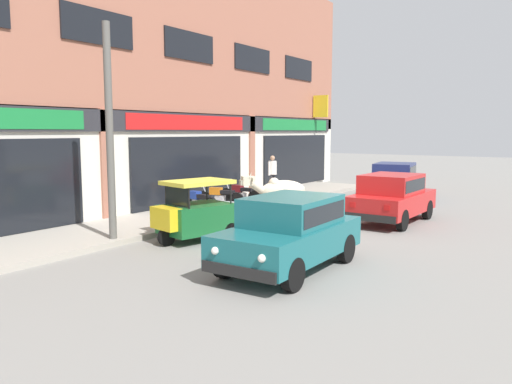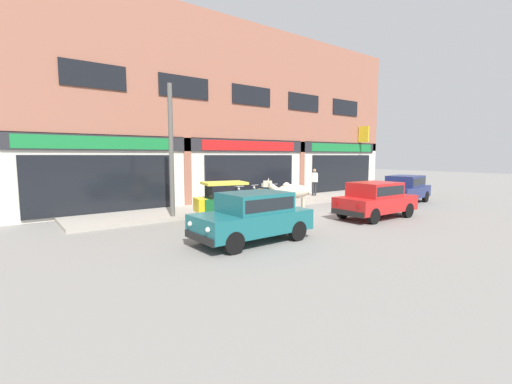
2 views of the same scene
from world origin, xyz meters
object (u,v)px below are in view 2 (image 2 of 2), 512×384
(utility_pole, at_px, (171,151))
(motorcycle_0, at_px, (245,197))
(car_1, at_px, (405,188))
(auto_rickshaw, at_px, (221,204))
(pedestrian, at_px, (314,179))
(car_0, at_px, (253,214))
(car_2, at_px, (375,198))
(motorcycle_1, at_px, (264,195))
(motorcycle_2, at_px, (281,194))
(cow, at_px, (291,192))

(utility_pole, bearing_deg, motorcycle_0, 11.09)
(car_1, bearing_deg, auto_rickshaw, 171.77)
(motorcycle_0, relative_size, pedestrian, 1.13)
(car_1, bearing_deg, motorcycle_0, 154.79)
(car_0, distance_m, auto_rickshaw, 3.44)
(car_2, distance_m, utility_pole, 8.34)
(car_0, relative_size, car_1, 0.96)
(pedestrian, bearing_deg, motorcycle_1, -172.22)
(motorcycle_2, distance_m, pedestrian, 3.38)
(auto_rickshaw, height_order, motorcycle_0, auto_rickshaw)
(motorcycle_2, relative_size, pedestrian, 1.13)
(car_0, bearing_deg, car_1, 8.94)
(motorcycle_2, height_order, utility_pole, utility_pole)
(auto_rickshaw, bearing_deg, cow, -12.40)
(pedestrian, bearing_deg, utility_pole, -171.26)
(utility_pole, bearing_deg, motorcycle_2, 6.78)
(car_0, bearing_deg, cow, 33.99)
(car_1, height_order, car_2, same)
(auto_rickshaw, xyz_separation_m, motorcycle_1, (3.88, 2.27, -0.13))
(cow, bearing_deg, car_0, -146.01)
(car_1, distance_m, motorcycle_2, 6.66)
(car_1, relative_size, motorcycle_1, 2.11)
(car_1, distance_m, motorcycle_1, 7.62)
(cow, xyz_separation_m, motorcycle_2, (1.91, 2.80, -0.48))
(utility_pole, bearing_deg, pedestrian, 8.74)
(car_0, xyz_separation_m, motorcycle_0, (3.56, 5.48, -0.29))
(car_1, bearing_deg, utility_pole, 166.29)
(motorcycle_1, bearing_deg, motorcycle_0, -175.73)
(cow, bearing_deg, motorcycle_0, 97.42)
(motorcycle_2, relative_size, utility_pole, 0.35)
(car_2, height_order, auto_rickshaw, auto_rickshaw)
(auto_rickshaw, xyz_separation_m, pedestrian, (8.17, 2.85, 0.47))
(cow, distance_m, motorcycle_0, 2.90)
(motorcycle_1, height_order, utility_pole, utility_pole)
(auto_rickshaw, distance_m, pedestrian, 8.67)
(car_1, bearing_deg, cow, 173.47)
(auto_rickshaw, relative_size, motorcycle_0, 1.18)
(car_1, distance_m, car_2, 5.46)
(auto_rickshaw, distance_m, motorcycle_0, 3.42)
(motorcycle_0, relative_size, utility_pole, 0.35)
(cow, height_order, car_2, cow)
(motorcycle_0, xyz_separation_m, utility_pole, (-4.04, -0.79, 2.18))
(motorcycle_2, xyz_separation_m, utility_pole, (-6.32, -0.75, 2.18))
(pedestrian, height_order, utility_pole, utility_pole)
(auto_rickshaw, height_order, motorcycle_2, auto_rickshaw)
(car_0, height_order, motorcycle_0, car_0)
(car_0, relative_size, motorcycle_2, 2.01)
(motorcycle_1, bearing_deg, cow, -106.50)
(pedestrian, bearing_deg, motorcycle_0, -173.00)
(car_1, xyz_separation_m, pedestrian, (-2.31, 4.37, 0.31))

